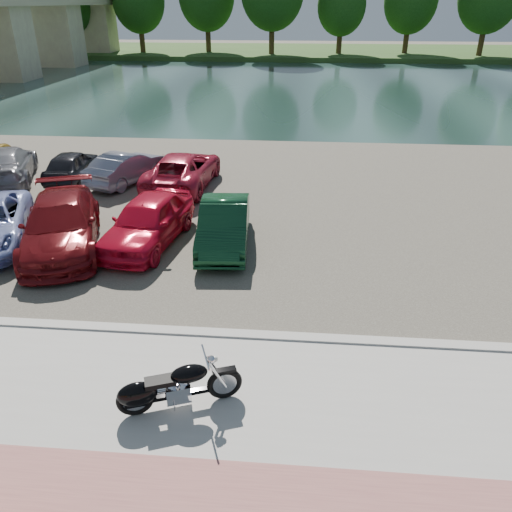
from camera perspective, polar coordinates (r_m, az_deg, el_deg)
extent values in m
plane|color=#595447|center=(10.01, -3.07, -16.13)|extent=(200.00, 200.00, 0.00)
cube|color=#A7A49D|center=(9.28, -3.96, -20.10)|extent=(60.00, 6.00, 0.10)
cube|color=#A7A49D|center=(11.50, -1.73, -9.07)|extent=(60.00, 0.30, 0.14)
cube|color=#464239|center=(19.49, 1.29, 6.55)|extent=(60.00, 18.00, 0.04)
cube|color=#1A2F2C|center=(47.72, 3.73, 18.76)|extent=(120.00, 40.00, 0.00)
cube|color=#284819|center=(79.49, 4.45, 22.26)|extent=(120.00, 24.00, 0.60)
cube|color=tan|center=(67.88, -22.25, 22.52)|extent=(6.00, 4.00, 7.20)
cube|color=tan|center=(78.87, -18.30, 23.49)|extent=(6.00, 4.00, 7.20)
cylinder|color=#3D2B16|center=(78.38, -20.07, 22.67)|extent=(0.70, 0.70, 4.50)
ellipsoid|color=#14350E|center=(78.28, -20.53, 25.27)|extent=(6.30, 6.30, 7.56)
cylinder|color=#3D2B16|center=(76.58, -12.96, 23.62)|extent=(0.70, 0.70, 4.95)
ellipsoid|color=#14350E|center=(76.49, -13.30, 26.57)|extent=(6.93, 6.93, 8.32)
cylinder|color=#3D2B16|center=(75.85, -5.52, 24.27)|extent=(0.70, 0.70, 5.40)
cylinder|color=#3D2B16|center=(72.01, 1.81, 24.40)|extent=(0.70, 0.70, 5.85)
cylinder|color=#3D2B16|center=(73.49, 9.54, 23.61)|extent=(0.70, 0.70, 4.50)
ellipsoid|color=#14350E|center=(73.38, 9.78, 26.41)|extent=(6.30, 6.30, 7.56)
cylinder|color=#3D2B16|center=(75.99, 16.85, 23.18)|extent=(0.70, 0.70, 4.95)
ellipsoid|color=#14350E|center=(75.89, 17.29, 26.14)|extent=(6.93, 6.93, 8.32)
cylinder|color=#3D2B16|center=(75.45, 24.50, 22.18)|extent=(0.70, 0.70, 5.40)
torus|color=black|center=(9.70, -3.62, -14.33)|extent=(0.68, 0.35, 0.68)
torus|color=black|center=(9.61, -13.65, -15.70)|extent=(0.68, 0.35, 0.68)
cylinder|color=#B2B2B7|center=(9.70, -3.62, -14.33)|extent=(0.45, 0.22, 0.46)
cylinder|color=#B2B2B7|center=(9.61, -13.65, -15.70)|extent=(0.45, 0.22, 0.46)
cylinder|color=silver|center=(9.41, -4.40, -13.46)|extent=(0.32, 0.16, 0.63)
cylinder|color=silver|center=(9.56, -4.64, -12.71)|extent=(0.32, 0.16, 0.63)
cylinder|color=silver|center=(9.22, -5.79, -11.43)|extent=(0.29, 0.72, 0.04)
sphere|color=silver|center=(9.28, -5.14, -11.73)|extent=(0.21, 0.21, 0.16)
sphere|color=silver|center=(9.29, -4.71, -11.66)|extent=(0.14, 0.14, 0.11)
cube|color=black|center=(9.50, -3.67, -12.93)|extent=(0.47, 0.29, 0.06)
cube|color=black|center=(9.66, -8.57, -15.33)|extent=(1.16, 0.51, 0.08)
cube|color=silver|center=(9.61, -8.90, -15.06)|extent=(0.53, 0.46, 0.34)
cylinder|color=silver|center=(9.48, -8.38, -14.08)|extent=(0.29, 0.25, 0.27)
cylinder|color=silver|center=(9.47, -9.61, -14.25)|extent=(0.29, 0.25, 0.27)
ellipsoid|color=black|center=(9.38, -7.64, -13.19)|extent=(0.76, 0.57, 0.32)
cube|color=black|center=(9.40, -10.91, -13.90)|extent=(0.61, 0.45, 0.10)
ellipsoid|color=black|center=(9.53, -13.42, -15.13)|extent=(0.80, 0.57, 0.50)
cube|color=black|center=(9.58, -13.69, -15.48)|extent=(0.44, 0.31, 0.30)
cylinder|color=silver|center=(9.81, -10.77, -15.25)|extent=(1.06, 0.47, 0.09)
cylinder|color=silver|center=(9.75, -10.81, -14.90)|extent=(1.06, 0.47, 0.09)
cylinder|color=#B2B2B7|center=(9.62, -9.28, -16.82)|extent=(0.07, 0.14, 0.22)
imported|color=#630E12|center=(16.29, -21.42, 3.36)|extent=(3.79, 5.71, 1.54)
imported|color=red|center=(15.81, -12.28, 3.91)|extent=(2.41, 4.65, 1.51)
imported|color=#0F381E|center=(15.41, -3.66, 3.61)|extent=(1.76, 4.27, 1.37)
imported|color=gray|center=(23.70, -26.65, 9.35)|extent=(3.72, 5.42, 1.46)
imported|color=black|center=(22.86, -20.32, 9.71)|extent=(1.68, 3.76, 1.25)
imported|color=slate|center=(21.79, -14.59, 9.78)|extent=(2.65, 4.16, 1.29)
imported|color=#A61B33|center=(20.86, -8.36, 9.75)|extent=(2.63, 5.18, 1.40)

